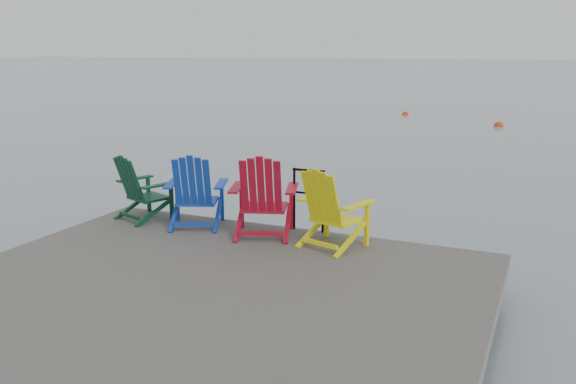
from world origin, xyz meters
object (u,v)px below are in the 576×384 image
at_px(chair_blue, 195,191).
at_px(chair_yellow, 331,208).
at_px(handrail, 308,194).
at_px(chair_red, 263,196).
at_px(buoy_a, 499,126).
at_px(buoy_b, 405,115).
at_px(chair_green, 141,187).

height_order(chair_blue, chair_yellow, chair_blue).
distance_m(handrail, chair_yellow, 0.79).
relative_size(chair_red, buoy_a, 2.97).
height_order(buoy_a, buoy_b, buoy_a).
bearing_deg(handrail, chair_green, -169.48).
xyz_separation_m(handrail, chair_yellow, (0.55, -0.57, -0.01)).
xyz_separation_m(chair_green, chair_yellow, (3.09, -0.10, 0.03)).
bearing_deg(buoy_a, handrail, -93.21).
height_order(chair_yellow, buoy_a, chair_yellow).
bearing_deg(chair_blue, buoy_a, 59.76).
bearing_deg(chair_red, chair_yellow, -23.20).
bearing_deg(chair_red, buoy_a, 66.56).
height_order(chair_green, buoy_b, chair_green).
relative_size(handrail, chair_red, 0.78).
height_order(handrail, buoy_b, handrail).
height_order(chair_green, chair_yellow, chair_yellow).
distance_m(handrail, chair_green, 2.59).
bearing_deg(buoy_b, chair_green, -87.53).
xyz_separation_m(chair_red, buoy_b, (-3.00, 21.58, -1.08)).
bearing_deg(chair_green, chair_yellow, 18.87).
relative_size(chair_green, chair_red, 0.86).
height_order(handrail, chair_yellow, chair_yellow).
bearing_deg(handrail, chair_blue, -163.02).
bearing_deg(chair_red, chair_blue, 160.54).
xyz_separation_m(chair_red, buoy_a, (1.49, 18.66, -1.08)).
distance_m(chair_yellow, buoy_a, 18.77).
relative_size(chair_blue, chair_red, 0.94).
relative_size(chair_red, chair_yellow, 1.09).
bearing_deg(buoy_a, chair_yellow, -91.45).
bearing_deg(buoy_a, chair_blue, -97.93).
relative_size(handrail, chair_green, 0.91).
height_order(chair_green, chair_red, chair_red).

